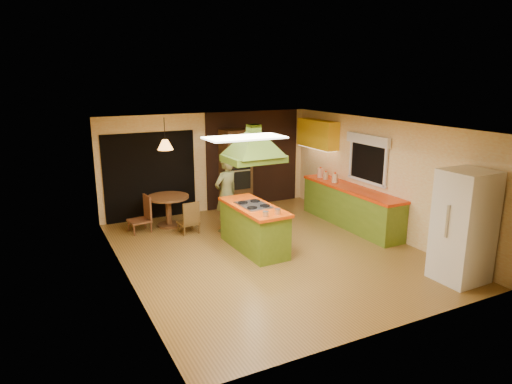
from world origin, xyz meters
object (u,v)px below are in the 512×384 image
man (226,194)px  refrigerator (464,226)px  kitchen_island (254,227)px  wall_oven (236,171)px  canister_large (320,173)px  dining_table (168,205)px

man → refrigerator: size_ratio=0.89×
kitchen_island → refrigerator: 3.82m
man → wall_oven: bearing=-142.0°
man → canister_large: man is taller
kitchen_island → wall_oven: size_ratio=0.88×
dining_table → wall_oven: bearing=13.9°
kitchen_island → man: 1.32m
dining_table → canister_large: size_ratio=4.22×
kitchen_island → dining_table: (-1.11, 2.18, 0.04)m
kitchen_island → canister_large: bearing=28.1°
man → refrigerator: 4.83m
dining_table → canister_large: 3.81m
canister_large → refrigerator: bearing=-91.4°
refrigerator → dining_table: refrigerator is taller
canister_large → man: bearing=-175.3°
wall_oven → refrigerator: bearing=-76.6°
refrigerator → wall_oven: (-1.68, 5.50, 0.09)m
kitchen_island → wall_oven: wall_oven is taller
wall_oven → canister_large: wall_oven is taller
dining_table → kitchen_island: bearing=-63.0°
refrigerator → dining_table: (-3.60, 5.03, -0.45)m
refrigerator → canister_large: (0.11, 4.33, 0.08)m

